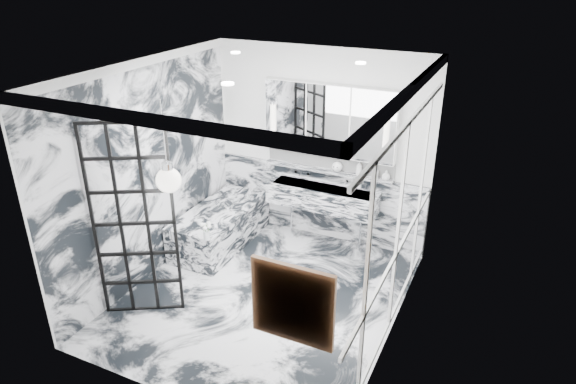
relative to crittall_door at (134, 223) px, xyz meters
The scene contains 25 objects.
floor 1.84m from the crittall_door, 35.72° to the left, with size 3.60×3.60×0.00m, color white.
ceiling 2.17m from the crittall_door, 35.72° to the left, with size 3.60×3.60×0.00m, color white.
wall_back 2.89m from the crittall_door, 66.26° to the left, with size 3.60×3.60×0.00m, color white.
wall_front 1.53m from the crittall_door, 39.89° to the right, with size 3.60×3.60×0.00m, color white.
wall_left 0.97m from the crittall_door, 117.99° to the left, with size 3.60×3.60×0.00m, color white.
wall_right 2.89m from the crittall_door, 16.80° to the left, with size 3.60×3.60×0.00m, color white.
marble_clad_back 2.92m from the crittall_door, 66.06° to the left, with size 3.18×0.05×1.05m, color white.
marble_clad_left 0.95m from the crittall_door, 117.18° to the left, with size 0.02×3.56×2.68m, color white.
panel_molding 2.86m from the crittall_door, 16.91° to the left, with size 0.03×3.40×2.30m, color white.
soap_bottle_a 3.10m from the crittall_door, 55.11° to the left, with size 0.08×0.08×0.22m, color #8C5919.
soap_bottle_b 3.24m from the crittall_door, 51.72° to the left, with size 0.07×0.08×0.16m, color #4C4C51.
soap_bottle_c 3.33m from the crittall_door, 49.68° to the left, with size 0.11×0.11×0.14m, color silver.
face_pot 2.93m from the crittall_door, 60.23° to the left, with size 0.15×0.15×0.15m, color white.
amber_bottle 3.11m from the crittall_door, 54.95° to the left, with size 0.04×0.04×0.10m, color #8C5919.
flower_vase 1.12m from the crittall_door, 72.26° to the left, with size 0.08×0.08×0.12m, color silver.
crittall_door is the anchor object (origin of this frame).
artwork 2.55m from the crittall_door, 21.48° to the right, with size 0.58×0.06×0.58m, color orange.
pendant_light 1.27m from the crittall_door, 24.55° to the right, with size 0.23×0.23×0.23m, color white.
trough_sink 2.76m from the crittall_door, 61.29° to the left, with size 1.60×0.45×0.30m, color silver.
ledge 2.87m from the crittall_door, 62.87° to the left, with size 1.90×0.14×0.04m, color silver.
subway_tile 2.92m from the crittall_door, 63.43° to the left, with size 1.90×0.03×0.23m, color white.
mirror_cabinet 2.95m from the crittall_door, 62.92° to the left, with size 1.90×0.16×1.00m, color white.
sconce_left 2.59m from the crittall_door, 78.80° to the left, with size 0.07×0.07×0.40m, color white.
sconce_right 3.31m from the crittall_door, 49.17° to the left, with size 0.07×0.07×0.40m, color white.
bathtub 1.94m from the crittall_door, 90.58° to the left, with size 0.75×1.65×0.55m, color silver.
Camera 1 is at (2.52, -4.64, 3.85)m, focal length 32.00 mm.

